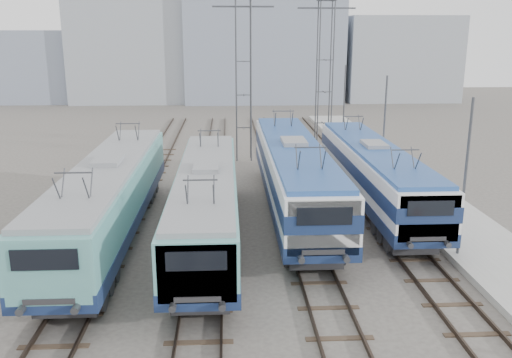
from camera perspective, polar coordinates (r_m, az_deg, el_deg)
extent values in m
plane|color=#514C47|center=(21.46, 0.60, -11.08)|extent=(160.00, 160.00, 0.00)
cube|color=#9E9E99|center=(30.97, 18.84, -3.29)|extent=(4.00, 70.00, 0.30)
cube|color=#17264D|center=(26.32, -14.98, -3.30)|extent=(2.91, 18.38, 0.61)
cube|color=#589F9D|center=(25.97, -15.16, -0.73)|extent=(2.86, 18.38, 1.84)
cube|color=#589F9D|center=(17.97, -20.87, -8.91)|extent=(2.63, 0.71, 2.08)
cube|color=gray|center=(25.73, -15.32, 1.46)|extent=(2.63, 17.65, 0.20)
cube|color=#262628|center=(21.06, -18.21, -10.49)|extent=(2.14, 3.68, 0.69)
cube|color=#262628|center=(32.30, -12.73, -1.20)|extent=(2.14, 3.68, 0.69)
cube|color=#17264D|center=(25.30, -5.17, -3.77)|extent=(2.73, 17.20, 0.57)
cube|color=#589F9D|center=(24.95, -5.23, -1.27)|extent=(2.68, 17.20, 1.72)
cube|color=#589F9D|center=(17.25, -6.20, -9.51)|extent=(2.46, 0.67, 1.95)
cube|color=gray|center=(24.70, -5.28, 0.86)|extent=(2.46, 16.52, 0.19)
cube|color=#262628|center=(20.25, -5.68, -10.90)|extent=(2.01, 3.44, 0.65)
cube|color=#262628|center=(30.98, -4.77, -1.63)|extent=(2.01, 3.44, 0.65)
cube|color=#17264D|center=(29.35, 3.92, -0.86)|extent=(2.99, 18.88, 0.63)
cube|color=white|center=(29.03, 3.96, 1.53)|extent=(2.94, 18.88, 1.89)
cube|color=#17264D|center=(29.04, 3.96, 1.43)|extent=(2.98, 18.90, 0.73)
cube|color=white|center=(20.47, 7.00, -4.89)|extent=(2.70, 0.73, 2.14)
cube|color=#23498B|center=(28.81, 4.00, 3.56)|extent=(2.70, 18.13, 0.21)
cube|color=#262628|center=(23.69, 5.70, -6.84)|extent=(2.20, 3.78, 0.71)
cube|color=#262628|center=(35.59, 2.69, 0.67)|extent=(2.20, 3.78, 0.71)
cube|color=#17264D|center=(30.83, 12.11, -0.60)|extent=(2.74, 17.29, 0.58)
cube|color=white|center=(30.54, 12.23, 1.48)|extent=(2.69, 17.29, 1.73)
cube|color=#17264D|center=(30.55, 12.22, 1.40)|extent=(2.73, 17.31, 0.67)
cube|color=white|center=(22.98, 17.52, -3.78)|extent=(2.47, 0.67, 1.96)
cube|color=#23498B|center=(30.34, 12.32, 3.25)|extent=(2.47, 16.60, 0.19)
cube|color=#262628|center=(25.79, 15.29, -5.57)|extent=(2.02, 3.46, 0.65)
cube|color=#262628|center=(36.41, 9.74, 0.73)|extent=(2.02, 3.46, 0.65)
cylinder|color=#3F4247|center=(40.85, -2.08, 10.14)|extent=(0.10, 0.10, 12.00)
cylinder|color=#3F4247|center=(40.88, -0.52, 10.15)|extent=(0.10, 0.10, 12.00)
cylinder|color=#3F4247|center=(41.94, -2.11, 10.26)|extent=(0.10, 0.10, 12.00)
cylinder|color=#3F4247|center=(41.98, -0.58, 10.27)|extent=(0.10, 0.10, 12.00)
cube|color=#3F4247|center=(41.32, -1.37, 17.69)|extent=(4.50, 0.12, 0.12)
cylinder|color=#3F4247|center=(43.43, 6.62, 10.33)|extent=(0.10, 0.10, 12.00)
cylinder|color=#3F4247|center=(43.63, 8.07, 10.31)|extent=(0.10, 0.10, 12.00)
cylinder|color=#3F4247|center=(44.52, 6.38, 10.45)|extent=(0.10, 0.10, 12.00)
cylinder|color=#3F4247|center=(44.71, 7.80, 10.43)|extent=(0.10, 0.10, 12.00)
cube|color=#3F4247|center=(43.98, 7.45, 17.41)|extent=(4.50, 0.12, 0.12)
cylinder|color=#3F4247|center=(24.15, 21.12, -0.26)|extent=(0.12, 0.12, 7.00)
cylinder|color=#3F4247|center=(35.18, 13.31, 4.86)|extent=(0.12, 0.12, 7.00)
cylinder|color=#3F4247|center=(46.68, 9.24, 7.47)|extent=(0.12, 0.12, 7.00)
cube|color=#949CA5|center=(82.28, -12.26, 12.93)|extent=(18.00, 12.00, 14.00)
cube|color=gray|center=(81.42, 0.68, 14.65)|extent=(22.00, 14.00, 18.00)
cube|color=#949CA5|center=(85.15, 14.55, 12.18)|extent=(16.00, 12.00, 12.00)
cube|color=gray|center=(86.30, -22.92, 10.86)|extent=(14.00, 10.00, 10.00)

